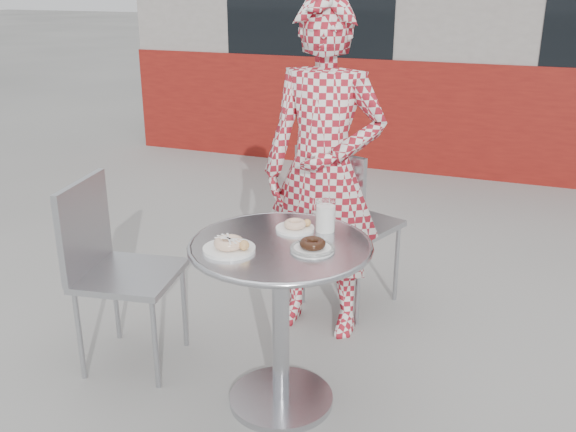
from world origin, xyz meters
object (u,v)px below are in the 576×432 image
(plate_near, at_px, (230,246))
(milk_cup, at_px, (325,217))
(chair_far, at_px, (349,256))
(bistro_table, at_px, (281,285))
(plate_checker, at_px, (312,247))
(chair_left, at_px, (130,310))
(plate_far, at_px, (296,226))
(seated_person, at_px, (323,173))

(plate_near, relative_size, milk_cup, 1.53)
(chair_far, bearing_deg, bistro_table, 109.76)
(plate_checker, bearing_deg, chair_left, 175.97)
(chair_left, xyz_separation_m, plate_far, (0.75, 0.11, 0.47))
(bistro_table, bearing_deg, plate_far, 88.29)
(seated_person, distance_m, milk_cup, 0.52)
(plate_near, bearing_deg, plate_checker, 22.11)
(chair_far, xyz_separation_m, plate_far, (-0.00, -0.80, 0.46))
(seated_person, bearing_deg, plate_far, -83.31)
(plate_far, bearing_deg, milk_cup, 14.14)
(plate_near, bearing_deg, seated_person, 83.27)
(milk_cup, bearing_deg, seated_person, 109.10)
(bistro_table, xyz_separation_m, plate_near, (-0.15, -0.14, 0.20))
(plate_near, bearing_deg, milk_cup, 49.97)
(chair_far, xyz_separation_m, chair_left, (-0.76, -0.91, -0.01))
(chair_far, height_order, plate_far, chair_far)
(plate_checker, bearing_deg, plate_near, -157.89)
(bistro_table, distance_m, plate_near, 0.28)
(bistro_table, relative_size, plate_far, 4.64)
(plate_checker, xyz_separation_m, milk_cup, (-0.02, 0.20, 0.05))
(bistro_table, bearing_deg, plate_near, -137.44)
(chair_far, bearing_deg, milk_cup, 118.40)
(chair_left, bearing_deg, bistro_table, -102.77)
(chair_left, relative_size, seated_person, 0.53)
(bistro_table, relative_size, seated_person, 0.45)
(plate_near, xyz_separation_m, plate_checker, (0.28, 0.11, -0.01))
(plate_checker, relative_size, milk_cup, 1.31)
(plate_checker, distance_m, milk_cup, 0.21)
(seated_person, distance_m, plate_far, 0.53)
(bistro_table, distance_m, plate_checker, 0.23)
(plate_far, relative_size, plate_checker, 0.92)
(chair_left, bearing_deg, milk_cup, -90.39)
(seated_person, relative_size, plate_checker, 9.58)
(bistro_table, distance_m, chair_far, 0.99)
(plate_near, bearing_deg, chair_far, 81.86)
(bistro_table, relative_size, plate_checker, 4.28)
(bistro_table, bearing_deg, chair_far, 89.47)
(chair_far, relative_size, seated_person, 0.55)
(bistro_table, distance_m, plate_far, 0.24)
(seated_person, bearing_deg, chair_far, 78.41)
(plate_far, xyz_separation_m, milk_cup, (0.11, 0.03, 0.04))
(bistro_table, xyz_separation_m, plate_checker, (0.14, -0.02, 0.19))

